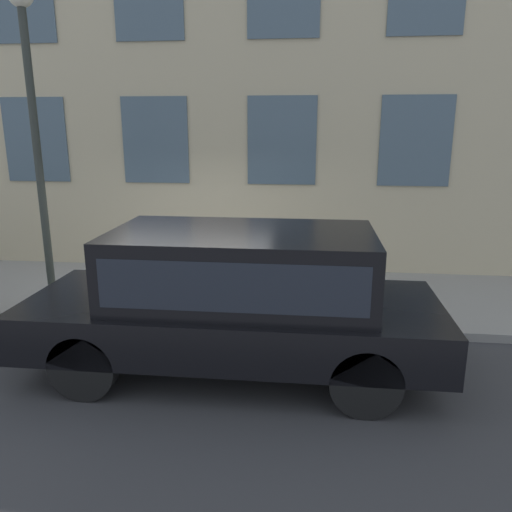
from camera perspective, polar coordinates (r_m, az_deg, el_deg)
ground_plane at (r=7.66m, az=-8.14°, el=-8.26°), size 80.00×80.00×0.00m
sidewalk at (r=8.99m, az=-5.81°, el=-4.25°), size 2.96×60.00×0.13m
building_facade at (r=10.21m, az=-4.42°, el=23.13°), size 0.33×40.00×8.95m
fire_hydrant at (r=7.83m, az=-3.36°, el=-3.37°), size 0.37×0.47×0.81m
person at (r=7.83m, az=3.35°, el=0.04°), size 0.35×0.23×1.44m
parked_truck_black_near at (r=6.03m, az=-2.10°, el=-4.10°), size 1.94×4.96×1.78m
street_lamp at (r=8.38m, az=-24.13°, el=14.74°), size 0.36×0.36×4.81m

